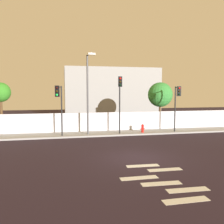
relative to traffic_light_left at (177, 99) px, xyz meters
The scene contains 12 objects.
ground_plane 9.80m from the traffic_light_left, 131.24° to the right, with size 80.00×80.00×0.00m, color black.
sidewalk 7.01m from the traffic_light_left, 168.18° to the left, with size 36.00×2.40×0.15m, color #969696.
perimeter_wall 6.97m from the traffic_light_left, 157.14° to the left, with size 36.00×0.18×1.80m, color silver.
crosswalk_marking 12.67m from the traffic_light_left, 119.89° to the right, with size 3.48×4.73×0.01m.
traffic_light_left is the anchor object (origin of this frame).
traffic_light_center 10.73m from the traffic_light_left, behind, with size 0.57×1.77×4.33m.
traffic_light_right 5.49m from the traffic_light_left, behind, with size 0.43×1.19×5.16m.
street_lamp_curbside 8.31m from the traffic_light_left, behind, with size 0.62×1.88×7.06m.
fire_hydrant 4.21m from the traffic_light_left, 166.22° to the left, with size 0.44×0.26×0.78m.
roadside_tree_leftmost 16.50m from the traffic_light_left, 167.68° to the left, with size 1.82×1.82×4.85m.
roadside_tree_midleft 3.54m from the traffic_light_left, 93.05° to the left, with size 2.63×2.63×4.98m.
low_building_distant 16.82m from the traffic_light_left, 99.85° to the left, with size 14.44×6.00×7.57m, color #979797.
Camera 1 is at (-4.42, -13.57, 4.03)m, focal length 38.30 mm.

